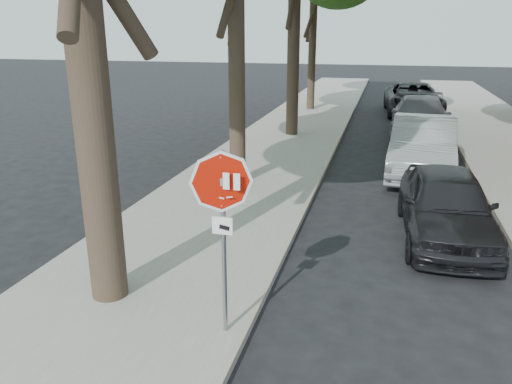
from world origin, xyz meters
TOP-DOWN VIEW (x-y plane):
  - ground at (0.00, 0.00)m, footprint 120.00×120.00m
  - sidewalk_left at (-2.50, 12.00)m, footprint 4.00×55.00m
  - curb_left at (-0.45, 12.00)m, footprint 0.12×55.00m
  - curb_right at (3.95, 12.00)m, footprint 0.12×55.00m
  - stop_sign at (-0.70, -0.03)m, footprint 0.76×0.34m
  - car_a at (2.60, 4.54)m, footprint 1.91×4.37m
  - car_b at (2.40, 9.56)m, footprint 2.13×5.23m
  - car_c at (2.60, 15.17)m, footprint 2.39×5.56m
  - car_d at (2.56, 21.10)m, footprint 3.02×5.91m

SIDE VIEW (x-z plane):
  - ground at x=0.00m, z-range 0.00..0.00m
  - sidewalk_left at x=-2.50m, z-range 0.00..0.12m
  - curb_left at x=-0.45m, z-range 0.00..0.13m
  - curb_right at x=3.95m, z-range 0.00..0.13m
  - car_a at x=2.60m, z-range 0.00..1.47m
  - car_c at x=2.60m, z-range 0.00..1.60m
  - car_d at x=2.56m, z-range 0.00..1.60m
  - car_b at x=2.40m, z-range 0.00..1.69m
  - stop_sign at x=-0.70m, z-range 0.64..3.25m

